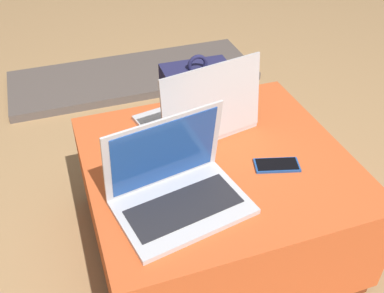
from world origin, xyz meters
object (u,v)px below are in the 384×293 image
at_px(laptop_far, 200,115).
at_px(laptop_near, 176,188).
at_px(cell_phone, 277,165).
at_px(backpack, 196,114).

bearing_deg(laptop_far, laptop_near, 48.68).
xyz_separation_m(cell_phone, backpack, (-0.05, 0.62, -0.19)).
bearing_deg(cell_phone, laptop_far, 46.12).
height_order(laptop_far, cell_phone, laptop_far).
relative_size(laptop_far, cell_phone, 2.67).
height_order(laptop_near, cell_phone, laptop_near).
bearing_deg(laptop_near, laptop_far, 49.29).
height_order(laptop_far, backpack, laptop_far).
xyz_separation_m(laptop_near, cell_phone, (0.34, 0.05, -0.05)).
height_order(laptop_near, laptop_far, laptop_far).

